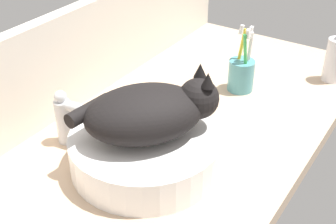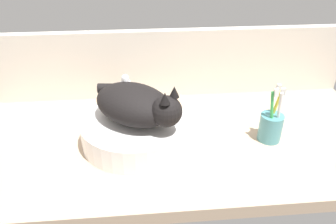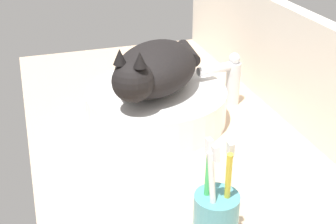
# 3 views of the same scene
# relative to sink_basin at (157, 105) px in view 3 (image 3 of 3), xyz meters

# --- Properties ---
(ground_plane) EXTENTS (1.35, 0.63, 0.04)m
(ground_plane) POSITION_rel_sink_basin_xyz_m (0.13, 0.01, -0.06)
(ground_plane) COLOR tan
(backsplash_panel) EXTENTS (1.35, 0.04, 0.26)m
(backsplash_panel) POSITION_rel_sink_basin_xyz_m (0.13, 0.31, 0.09)
(backsplash_panel) COLOR silver
(backsplash_panel) RESTS_ON ground_plane
(sink_basin) EXTENTS (0.33, 0.33, 0.08)m
(sink_basin) POSITION_rel_sink_basin_xyz_m (0.00, 0.00, 0.00)
(sink_basin) COLOR white
(sink_basin) RESTS_ON ground_plane
(cat) EXTENTS (0.30, 0.29, 0.14)m
(cat) POSITION_rel_sink_basin_xyz_m (0.01, -0.01, 0.10)
(cat) COLOR black
(cat) RESTS_ON sink_basin
(faucet) EXTENTS (0.04, 0.12, 0.14)m
(faucet) POSITION_rel_sink_basin_xyz_m (-0.03, 0.20, 0.03)
(faucet) COLOR silver
(faucet) RESTS_ON ground_plane
(toothbrush_cup) EXTENTS (0.07, 0.07, 0.19)m
(toothbrush_cup) POSITION_rel_sink_basin_xyz_m (0.42, -0.03, 0.01)
(toothbrush_cup) COLOR teal
(toothbrush_cup) RESTS_ON ground_plane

